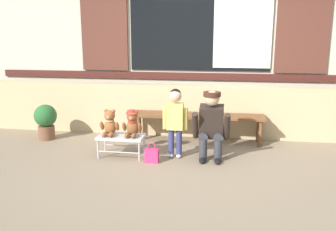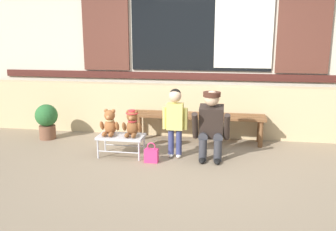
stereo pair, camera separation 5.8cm
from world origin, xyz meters
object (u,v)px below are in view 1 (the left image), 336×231
object	(u,v)px
teddy_bear_with_hat	(132,124)
potted_plant	(46,120)
handbag_on_ground	(152,155)
wooden_bench_long	(197,118)
child_standing	(175,115)
small_display_bench	(121,138)
teddy_bear_plain	(110,124)
adult_crouching	(212,125)

from	to	relation	value
teddy_bear_with_hat	potted_plant	xyz separation A→B (m)	(-1.60, 0.62, -0.15)
handbag_on_ground	potted_plant	world-z (taller)	potted_plant
wooden_bench_long	child_standing	bearing A→B (deg)	-106.15
small_display_bench	teddy_bear_with_hat	xyz separation A→B (m)	(0.16, 0.00, 0.21)
small_display_bench	child_standing	size ratio (longest dim) A/B	0.67
teddy_bear_with_hat	small_display_bench	bearing A→B (deg)	-179.23
teddy_bear_plain	potted_plant	bearing A→B (deg)	153.99
wooden_bench_long	potted_plant	xyz separation A→B (m)	(-2.42, -0.26, -0.05)
teddy_bear_plain	handbag_on_ground	distance (m)	0.75
small_display_bench	teddy_bear_plain	bearing A→B (deg)	179.49
teddy_bear_with_hat	potted_plant	size ratio (longest dim) A/B	0.64
teddy_bear_with_hat	adult_crouching	bearing A→B (deg)	4.41
teddy_bear_with_hat	adult_crouching	size ratio (longest dim) A/B	0.38
small_display_bench	potted_plant	xyz separation A→B (m)	(-1.44, 0.63, 0.06)
small_display_bench	handbag_on_ground	world-z (taller)	small_display_bench
teddy_bear_plain	teddy_bear_with_hat	bearing A→B (deg)	0.13
child_standing	potted_plant	xyz separation A→B (m)	(-2.18, 0.54, -0.27)
small_display_bench	handbag_on_ground	distance (m)	0.53
teddy_bear_with_hat	adult_crouching	xyz separation A→B (m)	(1.09, 0.08, 0.01)
handbag_on_ground	potted_plant	distance (m)	2.08
handbag_on_ground	child_standing	bearing A→B (deg)	43.16
teddy_bear_plain	handbag_on_ground	size ratio (longest dim) A/B	1.34
small_display_bench	teddy_bear_with_hat	bearing A→B (deg)	0.77
teddy_bear_plain	potted_plant	distance (m)	1.43
wooden_bench_long	adult_crouching	distance (m)	0.85
small_display_bench	adult_crouching	xyz separation A→B (m)	(1.25, 0.09, 0.21)
small_display_bench	wooden_bench_long	bearing A→B (deg)	42.22
child_standing	handbag_on_ground	size ratio (longest dim) A/B	3.52
teddy_bear_plain	teddy_bear_with_hat	distance (m)	0.32
handbag_on_ground	teddy_bear_with_hat	bearing A→B (deg)	149.62
wooden_bench_long	adult_crouching	bearing A→B (deg)	-71.39
child_standing	wooden_bench_long	bearing A→B (deg)	73.85
small_display_bench	adult_crouching	size ratio (longest dim) A/B	0.67
small_display_bench	potted_plant	world-z (taller)	potted_plant
wooden_bench_long	child_standing	xyz separation A→B (m)	(-0.23, -0.80, 0.22)
teddy_bear_with_hat	handbag_on_ground	world-z (taller)	teddy_bear_with_hat
adult_crouching	potted_plant	bearing A→B (deg)	168.63
wooden_bench_long	small_display_bench	distance (m)	1.32
teddy_bear_with_hat	child_standing	world-z (taller)	child_standing
potted_plant	adult_crouching	bearing A→B (deg)	-11.37
potted_plant	small_display_bench	bearing A→B (deg)	-23.49
teddy_bear_plain	handbag_on_ground	xyz separation A→B (m)	(0.63, -0.18, -0.37)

